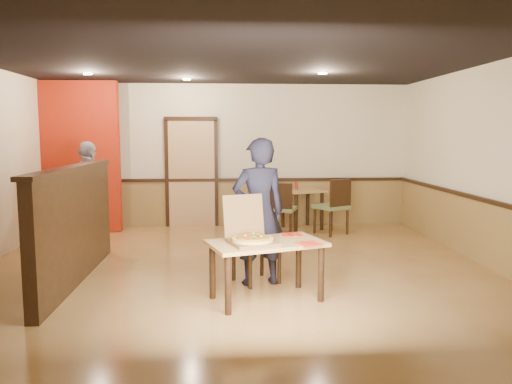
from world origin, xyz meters
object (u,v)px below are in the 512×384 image
passerby (89,192)px  pizza_box (251,237)px  side_chair_right (334,204)px  side_table (302,199)px  diner_chair (253,237)px  condiment (296,186)px  side_chair_left (281,207)px  main_table (266,251)px  diner (259,212)px

passerby → pizza_box: size_ratio=2.53×
side_chair_right → side_table: size_ratio=1.13×
diner_chair → condiment: bearing=46.0°
side_chair_right → side_table: (-0.49, 0.62, 0.03)m
side_chair_right → condiment: (-0.61, 0.59, 0.28)m
diner_chair → passerby: size_ratio=0.59×
side_table → side_chair_left: bearing=-127.5°
side_chair_left → passerby: size_ratio=0.56×
main_table → diner_chair: diner_chair is taller
side_chair_left → condiment: 0.76m
condiment → pizza_box: bearing=-104.7°
main_table → side_chair_right: bearing=48.1°
side_chair_right → condiment: size_ratio=7.05×
side_chair_left → side_chair_right: size_ratio=0.94×
side_table → condiment: (-0.12, -0.02, 0.25)m
diner_chair → side_table: (1.14, 3.37, 0.04)m
main_table → side_chair_right: size_ratio=1.36×
side_chair_left → condiment: bearing=-101.0°
pizza_box → condiment: bearing=56.8°
main_table → side_table: bearing=57.5°
side_table → pizza_box: (-1.21, -4.17, 0.14)m
side_chair_right → passerby: 4.29m
side_chair_right → condiment: side_chair_right is taller
side_table → pizza_box: bearing=-106.1°
diner_chair → diner: 0.38m
side_chair_left → side_table: bearing=-107.5°
main_table → side_chair_right: 3.82m
diner_chair → diner: (0.06, -0.14, 0.34)m
passerby → main_table: bearing=-159.9°
diner_chair → passerby: (-2.64, 2.38, 0.30)m
side_chair_right → diner: size_ratio=0.57×
side_chair_left → condiment: (0.36, 0.60, 0.31)m
main_table → side_table: 4.24m
diner_chair → side_chair_left: (0.66, 2.75, -0.03)m
main_table → diner: diner is taller
condiment → main_table: bearing=-102.7°
diner_chair → side_table: 3.56m
diner_chair → side_chair_right: size_ratio=0.98×
main_table → condiment: bearing=59.0°
diner_chair → condiment: size_ratio=6.93×
side_table → passerby: bearing=-165.3°
diner → pizza_box: (-0.13, -0.66, -0.17)m
side_chair_left → side_table: size_ratio=1.06×
side_table → diner: 3.69m
side_chair_right → passerby: (-4.26, -0.37, 0.29)m
main_table → diner: (-0.04, 0.60, 0.34)m
diner_chair → side_chair_right: (1.63, 2.75, 0.01)m
side_chair_left → condiment: size_ratio=6.62×
diner → condiment: 3.62m
diner → condiment: bearing=-116.4°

